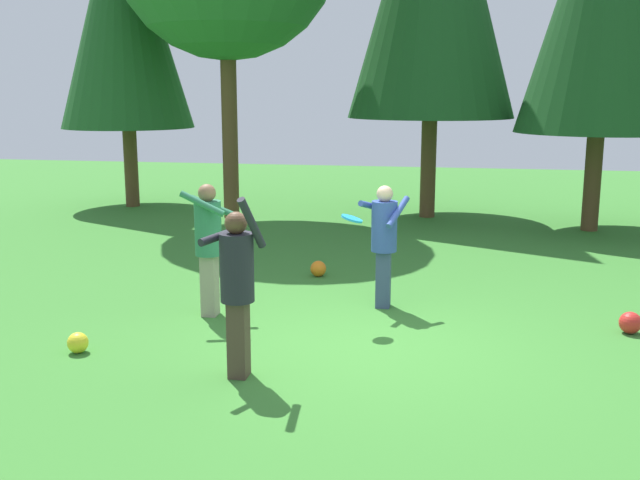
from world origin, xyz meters
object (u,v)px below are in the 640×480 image
at_px(person_thrower, 237,280).
at_px(frisbee, 352,219).
at_px(ball_orange, 318,269).
at_px(ball_yellow, 78,343).
at_px(tree_far_left, 123,8).
at_px(person_bystander, 208,238).
at_px(person_catcher, 384,236).
at_px(ball_red, 630,323).

bearing_deg(person_thrower, frisbee, -0.00).
xyz_separation_m(ball_orange, ball_yellow, (-1.98, -3.84, -0.01)).
distance_m(person_thrower, frisbee, 2.18).
height_order(ball_yellow, tree_far_left, tree_far_left).
height_order(person_bystander, ball_yellow, person_bystander).
relative_size(person_catcher, ball_orange, 6.61).
bearing_deg(ball_yellow, person_thrower, -9.58).
height_order(person_thrower, person_bystander, person_thrower).
xyz_separation_m(frisbee, tree_far_left, (-6.72, 8.32, 3.44)).
relative_size(frisbee, ball_red, 1.08).
height_order(frisbee, tree_far_left, tree_far_left).
distance_m(frisbee, tree_far_left, 11.24).
xyz_separation_m(ball_yellow, tree_far_left, (-3.90, 9.97, 4.64)).
xyz_separation_m(ball_orange, tree_far_left, (-5.89, 6.13, 4.63)).
relative_size(person_thrower, person_bystander, 1.10).
bearing_deg(ball_yellow, person_catcher, 37.21).
distance_m(person_thrower, ball_orange, 4.26).
height_order(person_bystander, ball_orange, person_bystander).
bearing_deg(person_bystander, frisbee, -0.00).
height_order(person_thrower, ball_red, person_thrower).
distance_m(person_bystander, tree_far_left, 10.39).
bearing_deg(person_catcher, ball_red, 103.36).
bearing_deg(person_catcher, ball_orange, -117.56).
height_order(person_thrower, person_catcher, person_thrower).
bearing_deg(ball_orange, person_thrower, -90.43).
distance_m(person_thrower, person_bystander, 2.16).
height_order(ball_orange, tree_far_left, tree_far_left).
bearing_deg(ball_yellow, ball_orange, 62.67).
relative_size(person_bystander, ball_red, 6.46).
relative_size(person_catcher, person_bystander, 0.96).
distance_m(ball_orange, ball_yellow, 4.32).
height_order(person_bystander, tree_far_left, tree_far_left).
bearing_deg(person_thrower, person_catcher, -0.10).
distance_m(frisbee, ball_orange, 2.63).
bearing_deg(ball_red, tree_far_left, 140.99).
xyz_separation_m(person_catcher, ball_yellow, (-3.14, -2.38, -0.85)).
xyz_separation_m(person_bystander, ball_orange, (1.00, 2.24, -0.89)).
relative_size(ball_yellow, tree_far_left, 0.03).
bearing_deg(frisbee, person_thrower, -113.55).
xyz_separation_m(person_thrower, person_bystander, (-0.97, 1.93, 0.00)).
bearing_deg(ball_orange, tree_far_left, 133.82).
bearing_deg(ball_orange, ball_yellow, -117.33).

